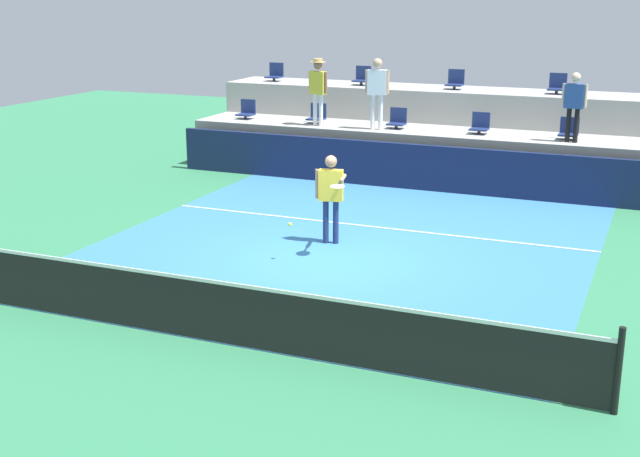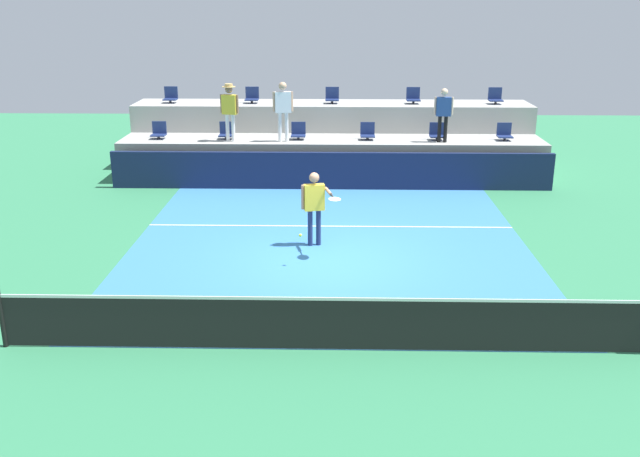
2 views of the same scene
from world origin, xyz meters
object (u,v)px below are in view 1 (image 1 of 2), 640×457
object	(u,v)px
stadium_chair_upper_right	(557,85)
tennis_ball	(290,224)
tennis_player	(331,190)
spectator_with_hat	(318,85)
stadium_chair_upper_far_left	(275,74)
stadium_chair_lower_left	(317,115)
stadium_chair_upper_left	(362,77)
stadium_chair_lower_mid_left	(397,120)
stadium_chair_lower_mid_right	(480,125)
spectator_in_white	(377,86)
stadium_chair_upper_center	(455,81)
stadium_chair_lower_far_left	(247,111)
spectator_in_grey	(574,101)
stadium_chair_lower_right	(569,130)

from	to	relation	value
stadium_chair_upper_right	tennis_ball	xyz separation A→B (m)	(-3.25, -9.33, -1.63)
tennis_player	spectator_with_hat	world-z (taller)	spectator_with_hat
stadium_chair_upper_far_left	spectator_with_hat	size ratio (longest dim) A/B	0.30
stadium_chair_upper_right	tennis_player	world-z (taller)	stadium_chair_upper_right
stadium_chair_upper_right	stadium_chair_upper_far_left	bearing A→B (deg)	180.00
stadium_chair_upper_right	stadium_chair_lower_left	bearing A→B (deg)	-163.03
stadium_chair_upper_left	spectator_with_hat	xyz separation A→B (m)	(-0.42, -2.18, -0.01)
spectator_with_hat	stadium_chair_upper_far_left	bearing A→B (deg)	136.08
stadium_chair_lower_mid_left	stadium_chair_upper_left	bearing A→B (deg)	131.90
stadium_chair_upper_left	tennis_player	size ratio (longest dim) A/B	0.30
stadium_chair_upper_far_left	stadium_chair_upper_left	size ratio (longest dim) A/B	1.00
stadium_chair_lower_mid_right	spectator_in_white	world-z (taller)	spectator_in_white
stadium_chair_lower_mid_right	tennis_player	bearing A→B (deg)	-102.86
stadium_chair_lower_left	stadium_chair_upper_left	bearing A→B (deg)	71.39
tennis_ball	stadium_chair_upper_right	bearing A→B (deg)	70.82
tennis_ball	stadium_chair_upper_center	bearing A→B (deg)	86.38
stadium_chair_lower_far_left	stadium_chair_upper_far_left	distance (m)	1.99
stadium_chair_upper_far_left	spectator_in_grey	xyz separation A→B (m)	(8.66, -2.18, -0.11)
stadium_chair_upper_right	spectator_with_hat	world-z (taller)	spectator_with_hat
stadium_chair_lower_left	tennis_ball	distance (m)	8.02
stadium_chair_lower_mid_left	stadium_chair_upper_center	world-z (taller)	stadium_chair_upper_center
stadium_chair_upper_far_left	tennis_ball	world-z (taller)	stadium_chair_upper_far_left
stadium_chair_upper_left	stadium_chair_upper_right	size ratio (longest dim) A/B	1.00
stadium_chair_lower_mid_right	spectator_in_white	bearing A→B (deg)	-171.47
stadium_chair_upper_left	spectator_in_white	world-z (taller)	spectator_in_white
stadium_chair_upper_center	tennis_ball	bearing A→B (deg)	-93.62
stadium_chair_lower_mid_right	stadium_chair_upper_right	xyz separation A→B (m)	(1.55, 1.80, 0.85)
stadium_chair_lower_left	stadium_chair_upper_right	world-z (taller)	stadium_chair_upper_right
stadium_chair_lower_far_left	spectator_in_grey	size ratio (longest dim) A/B	0.32
tennis_player	stadium_chair_lower_far_left	bearing A→B (deg)	128.74
stadium_chair_upper_center	tennis_player	bearing A→B (deg)	-92.30
stadium_chair_lower_right	stadium_chair_upper_right	world-z (taller)	stadium_chair_upper_right
stadium_chair_lower_left	stadium_chair_lower_far_left	bearing A→B (deg)	180.00
stadium_chair_lower_left	stadium_chair_upper_right	distance (m)	6.23
stadium_chair_lower_right	tennis_ball	xyz separation A→B (m)	(-3.81, -7.53, -0.78)
stadium_chair_lower_mid_left	stadium_chair_upper_center	xyz separation A→B (m)	(1.02, 1.80, 0.85)
stadium_chair_upper_center	tennis_ball	xyz separation A→B (m)	(-0.59, -9.33, -1.63)
stadium_chair_lower_far_left	stadium_chair_lower_mid_right	distance (m)	6.44
stadium_chair_lower_right	tennis_player	distance (m)	7.20
stadium_chair_upper_far_left	tennis_player	size ratio (longest dim) A/B	0.30
stadium_chair_lower_left	stadium_chair_lower_mid_right	bearing A→B (deg)	0.00
stadium_chair_lower_left	spectator_in_white	distance (m)	2.03
tennis_player	tennis_ball	size ratio (longest dim) A/B	25.12
stadium_chair_lower_mid_left	stadium_chair_upper_far_left	world-z (taller)	stadium_chair_upper_far_left
stadium_chair_lower_left	tennis_player	size ratio (longest dim) A/B	0.30
stadium_chair_lower_mid_left	tennis_player	size ratio (longest dim) A/B	0.30
stadium_chair_upper_right	stadium_chair_lower_mid_left	bearing A→B (deg)	-153.92
stadium_chair_lower_far_left	stadium_chair_upper_left	xyz separation A→B (m)	(2.70, 1.80, 0.85)
stadium_chair_upper_far_left	spectator_in_grey	size ratio (longest dim) A/B	0.32
stadium_chair_lower_mid_left	spectator_in_grey	bearing A→B (deg)	-5.04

